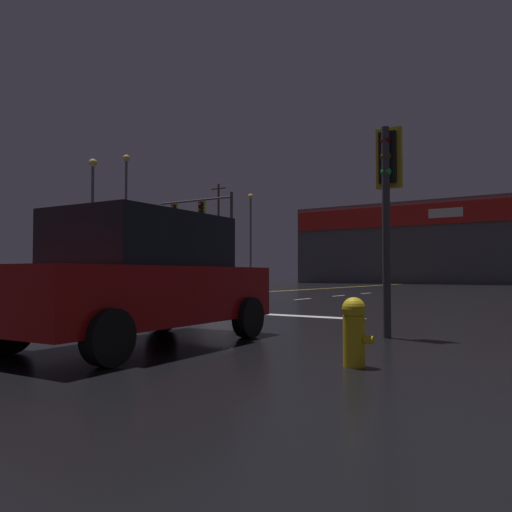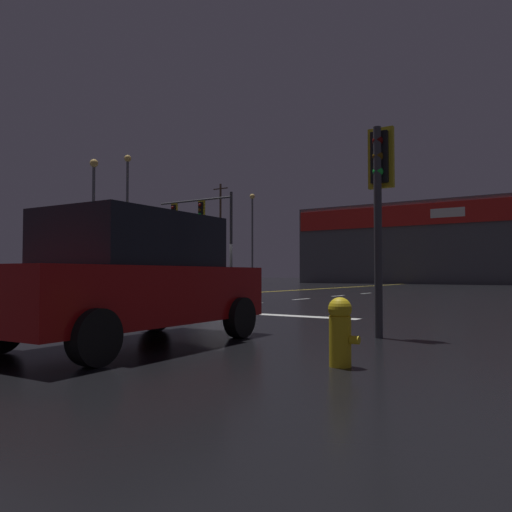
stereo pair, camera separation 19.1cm
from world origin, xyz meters
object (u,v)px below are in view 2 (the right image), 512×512
at_px(traffic_signal_median, 200,218).
at_px(traffic_signal_corner_northwest, 192,252).
at_px(parked_car, 132,278).
at_px(streetlight_near_left, 127,204).
at_px(streetlight_far_median, 93,205).
at_px(fire_hydrant, 340,330).
at_px(traffic_signal_corner_southeast, 380,182).
at_px(streetlight_median_approach, 252,226).

distance_m(traffic_signal_median, traffic_signal_corner_northwest, 16.18).
relative_size(traffic_signal_median, parked_car, 1.18).
xyz_separation_m(streetlight_near_left, streetlight_far_median, (2.74, -5.48, -0.96)).
bearing_deg(fire_hydrant, traffic_signal_corner_southeast, 100.10).
relative_size(traffic_signal_corner_northwest, streetlight_near_left, 0.37).
xyz_separation_m(traffic_signal_corner_southeast, fire_hydrant, (0.48, -2.71, -2.10)).
bearing_deg(fire_hydrant, parked_car, -179.27).
relative_size(traffic_signal_corner_southeast, streetlight_near_left, 0.32).
bearing_deg(parked_car, streetlight_median_approach, 121.47).
bearing_deg(traffic_signal_corner_northwest, streetlight_median_approach, 100.61).
height_order(traffic_signal_corner_southeast, streetlight_far_median, streetlight_far_median).
bearing_deg(parked_car, fire_hydrant, 0.73).
height_order(traffic_signal_median, traffic_signal_corner_southeast, traffic_signal_median).
relative_size(traffic_signal_median, traffic_signal_corner_northwest, 1.32).
xyz_separation_m(streetlight_far_median, fire_hydrant, (25.37, -16.99, -5.28)).
height_order(streetlight_far_median, fire_hydrant, streetlight_far_median).
bearing_deg(parked_car, traffic_signal_median, 126.65).
distance_m(traffic_signal_corner_northwest, streetlight_near_left, 6.63).
bearing_deg(traffic_signal_corner_southeast, streetlight_median_approach, 126.17).
height_order(streetlight_median_approach, fire_hydrant, streetlight_median_approach).
bearing_deg(fire_hydrant, streetlight_near_left, 141.35).
relative_size(streetlight_near_left, fire_hydrant, 13.93).
distance_m(traffic_signal_corner_southeast, fire_hydrant, 3.46).
bearing_deg(streetlight_far_median, fire_hydrant, -33.82).
xyz_separation_m(traffic_signal_corner_northwest, fire_hydrant, (25.21, -27.08, -2.45)).
distance_m(streetlight_median_approach, parked_car, 47.00).
relative_size(traffic_signal_median, fire_hydrant, 6.78).
height_order(streetlight_median_approach, parked_car, streetlight_median_approach).
xyz_separation_m(traffic_signal_corner_southeast, streetlight_far_median, (-24.88, 14.28, 3.18)).
distance_m(streetlight_near_left, fire_hydrant, 36.52).
distance_m(traffic_signal_corner_northwest, traffic_signal_corner_southeast, 34.72).
xyz_separation_m(streetlight_near_left, streetlight_median_approach, (0.51, 17.32, -0.46)).
distance_m(traffic_signal_corner_southeast, streetlight_near_left, 34.21).
distance_m(streetlight_near_left, parked_car, 34.04).
relative_size(traffic_signal_corner_southeast, parked_car, 0.78).
distance_m(traffic_signal_median, streetlight_median_approach, 28.11).
bearing_deg(fire_hydrant, streetlight_far_median, 146.18).
relative_size(traffic_signal_corner_northwest, parked_car, 0.89).
height_order(traffic_signal_corner_southeast, streetlight_median_approach, streetlight_median_approach).
distance_m(traffic_signal_median, fire_hydrant, 21.15).
xyz_separation_m(streetlight_far_median, parked_car, (22.16, -17.03, -4.73)).
relative_size(streetlight_near_left, streetlight_median_approach, 1.09).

